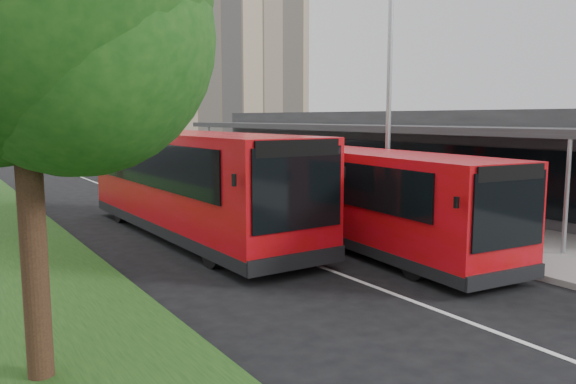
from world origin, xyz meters
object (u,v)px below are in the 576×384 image
at_px(bollard, 211,172).
at_px(car_near, 60,156).
at_px(bus_main, 370,199).
at_px(car_far, 20,154).
at_px(bus_second, 193,184).
at_px(litter_bin, 277,184).
at_px(lamp_post_near, 387,86).
at_px(lamp_post_far, 160,101).

bearing_deg(bollard, car_near, 101.45).
height_order(bus_main, car_far, bus_main).
bearing_deg(bollard, bus_second, -117.25).
relative_size(bollard, car_near, 0.33).
bearing_deg(bus_second, litter_bin, 40.99).
relative_size(lamp_post_near, car_near, 2.63).
bearing_deg(bus_second, car_far, 88.75).
xyz_separation_m(lamp_post_far, bus_second, (-5.30, -17.02, -3.04)).
bearing_deg(bus_main, litter_bin, 77.06).
xyz_separation_m(bus_main, car_near, (-1.12, 37.69, -0.91)).
xyz_separation_m(lamp_post_near, bollard, (1.36, 15.91, -4.07)).
distance_m(lamp_post_near, bollard, 16.48).
bearing_deg(bollard, bus_main, -100.10).
xyz_separation_m(lamp_post_far, litter_bin, (1.75, -10.67, -4.13)).
height_order(lamp_post_far, car_near, lamp_post_far).
bearing_deg(lamp_post_near, bus_second, 150.68).
height_order(bus_second, car_far, bus_second).
relative_size(bus_main, bollard, 10.08).
bearing_deg(bus_main, lamp_post_near, 40.66).
bearing_deg(litter_bin, bollard, 93.34).
xyz_separation_m(litter_bin, car_far, (-6.90, 32.58, -0.07)).
bearing_deg(litter_bin, lamp_post_near, -100.60).
height_order(lamp_post_far, litter_bin, lamp_post_far).
distance_m(lamp_post_near, lamp_post_far, 20.00).
distance_m(bollard, car_near, 20.98).
height_order(bus_main, car_near, bus_main).
bearing_deg(car_far, litter_bin, -55.08).
height_order(lamp_post_near, bollard, lamp_post_near).
bearing_deg(bus_main, bus_second, 135.93).
bearing_deg(car_near, bollard, -58.90).
xyz_separation_m(bollard, car_far, (-6.51, 26.00, -0.12)).
relative_size(lamp_post_far, bollard, 8.05).
distance_m(lamp_post_far, car_far, 22.90).
bearing_deg(car_far, bollard, -52.96).
xyz_separation_m(lamp_post_far, car_near, (-2.81, 16.48, -4.20)).
bearing_deg(bus_second, lamp_post_far, 71.67).
relative_size(lamp_post_near, lamp_post_far, 1.00).
bearing_deg(lamp_post_far, bus_second, -107.30).
distance_m(lamp_post_far, bus_second, 18.09).
distance_m(lamp_post_near, car_far, 42.44).
relative_size(bus_second, car_near, 3.81).
distance_m(lamp_post_near, bus_second, 6.80).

